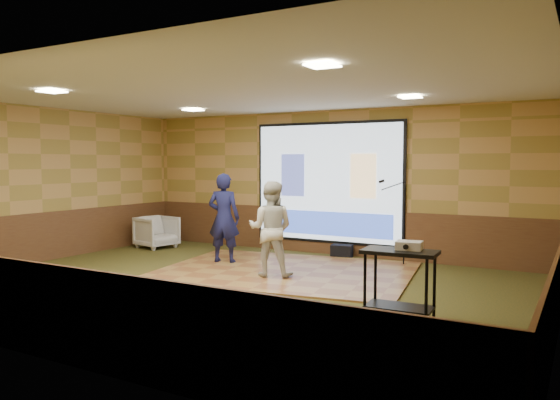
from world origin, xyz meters
The scene contains 19 objects.
ground centered at (0.00, 0.00, 0.00)m, with size 9.00×9.00×0.00m, color #2D3B1B.
room_shell centered at (0.00, 0.00, 2.09)m, with size 9.04×7.04×3.02m.
wainscot_back centered at (0.00, 3.48, 0.47)m, with size 9.00×0.04×0.95m, color #502E1A.
wainscot_front centered at (0.00, -3.48, 0.47)m, with size 9.00×0.04×0.95m, color #502E1A.
wainscot_left centered at (-4.48, 0.00, 0.47)m, with size 0.04×7.00×0.95m, color #502E1A.
wainscot_right centered at (4.48, 0.00, 0.47)m, with size 0.04×7.00×0.95m, color #502E1A.
projector_screen centered at (0.00, 3.44, 1.47)m, with size 3.32×0.06×2.52m.
downlight_nw centered at (-2.20, 1.80, 2.97)m, with size 0.32×0.32×0.02m, color #FFEFBF.
downlight_ne centered at (2.20, 1.80, 2.97)m, with size 0.32×0.32×0.02m, color #FFEFBF.
downlight_sw centered at (-2.20, -1.50, 2.97)m, with size 0.32×0.32×0.02m, color #FFEFBF.
downlight_se centered at (2.20, -1.50, 2.97)m, with size 0.32×0.32×0.02m, color #FFEFBF.
dance_floor centered at (0.15, 1.38, 0.02)m, with size 4.31×3.28×0.03m, color olive.
player_left centered at (-1.26, 1.51, 0.88)m, with size 0.62×0.40×1.69m, color #151742.
player_right centered at (0.16, 0.85, 0.82)m, with size 0.77×0.60×1.59m, color beige.
av_table centered at (2.85, -0.72, 0.62)m, with size 0.86×0.45×0.90m.
projector centered at (2.93, -0.64, 0.95)m, with size 0.30×0.25×0.10m, color silver.
mic_stand centered at (1.73, 2.97, 0.49)m, with size 0.63×0.26×1.61m.
banquet_chair centered at (-3.68, 2.31, 0.36)m, with size 0.76×0.78×0.71m, color gray.
duffel_bag centered at (0.43, 3.22, 0.13)m, with size 0.41×0.28×0.26m, color black.
Camera 1 is at (4.74, -6.90, 1.93)m, focal length 35.00 mm.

